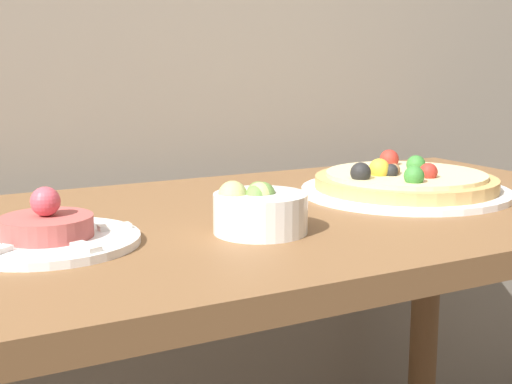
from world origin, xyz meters
name	(u,v)px	position (x,y,z in m)	size (l,w,h in m)	color
dining_table	(206,296)	(0.00, 0.31, 0.63)	(1.39, 0.63, 0.74)	brown
pizza_plate	(405,184)	(0.36, 0.32, 0.76)	(0.33, 0.33, 0.06)	white
tartare_plate	(47,234)	(-0.22, 0.28, 0.75)	(0.22, 0.22, 0.07)	white
small_bowl	(259,209)	(0.03, 0.22, 0.77)	(0.12, 0.12, 0.07)	white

